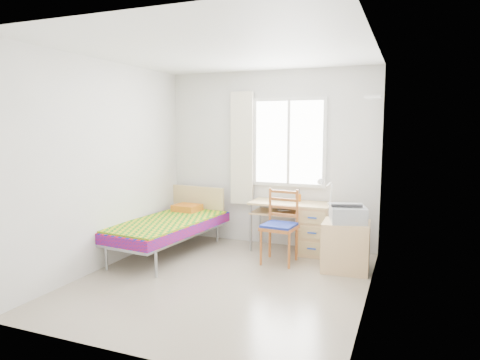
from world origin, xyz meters
name	(u,v)px	position (x,y,z in m)	size (l,w,h in m)	color
floor	(223,281)	(0.00, 0.00, 0.00)	(3.50, 3.50, 0.00)	#BCAD93
ceiling	(221,51)	(0.00, 0.00, 2.60)	(3.50, 3.50, 0.00)	white
wall_back	(270,159)	(0.00, 1.75, 1.30)	(3.20, 3.20, 0.00)	silver
wall_left	(106,165)	(-1.60, 0.00, 1.30)	(3.50, 3.50, 0.00)	silver
wall_right	(370,176)	(1.60, 0.00, 1.30)	(3.50, 3.50, 0.00)	silver
window	(289,142)	(0.30, 1.73, 1.55)	(1.10, 0.04, 1.30)	white
curtain	(242,148)	(-0.42, 1.68, 1.45)	(0.35, 0.05, 1.70)	white
floating_shelf	(373,97)	(1.49, 1.40, 2.15)	(0.20, 0.32, 0.03)	white
bed	(170,225)	(-1.14, 0.74, 0.41)	(1.09, 2.02, 0.84)	#909498
desk	(311,226)	(0.71, 1.47, 0.39)	(1.14, 0.52, 0.71)	tan
chair	(281,222)	(0.42, 0.94, 0.54)	(0.45, 0.45, 0.97)	#AF5222
cabinet	(346,246)	(1.27, 0.91, 0.31)	(0.60, 0.54, 0.62)	tan
printer	(348,213)	(1.28, 0.94, 0.72)	(0.53, 0.57, 0.21)	#96989D
laptop	(285,200)	(0.30, 1.55, 0.72)	(0.29, 0.19, 0.02)	black
pen_cup	(298,198)	(0.49, 1.60, 0.76)	(0.08, 0.08, 0.10)	orange
task_lamp	(325,189)	(0.91, 1.37, 0.95)	(0.22, 0.31, 0.38)	white
book	(277,209)	(0.21, 1.49, 0.59)	(0.15, 0.20, 0.02)	gray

